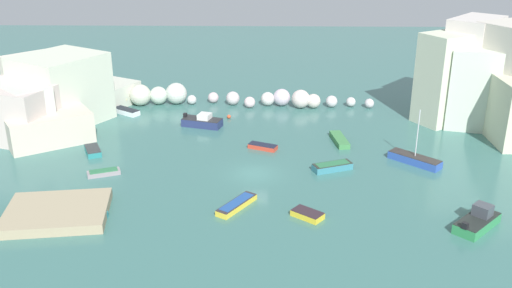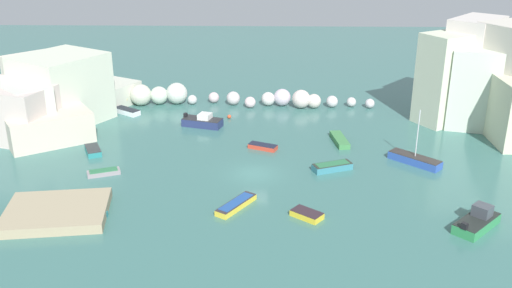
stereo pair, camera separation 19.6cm
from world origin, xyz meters
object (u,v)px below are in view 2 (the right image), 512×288
(moored_boat_0, at_px, (415,160))
(moored_boat_9, at_px, (203,121))
(moored_boat_1, at_px, (88,216))
(moored_boat_7, at_px, (340,140))
(moored_boat_2, at_px, (236,205))
(moored_boat_3, at_px, (307,214))
(moored_boat_11, at_px, (104,172))
(moored_boat_8, at_px, (93,150))
(channel_buoy, at_px, (229,117))
(moored_boat_5, at_px, (263,147))
(moored_boat_6, at_px, (127,111))
(moored_boat_4, at_px, (332,167))
(moored_boat_10, at_px, (477,221))
(stone_dock, at_px, (57,212))

(moored_boat_0, xyz_separation_m, moored_boat_9, (-22.18, 10.38, 0.16))
(moored_boat_1, height_order, moored_boat_7, moored_boat_7)
(moored_boat_2, distance_m, moored_boat_3, 6.03)
(moored_boat_11, bearing_deg, moored_boat_8, -85.66)
(channel_buoy, distance_m, moored_boat_5, 10.58)
(channel_buoy, relative_size, moored_boat_6, 0.13)
(moored_boat_5, relative_size, moored_boat_9, 0.65)
(moored_boat_4, bearing_deg, moored_boat_0, 170.43)
(moored_boat_8, bearing_deg, moored_boat_3, 33.88)
(channel_buoy, relative_size, moored_boat_7, 0.10)
(moored_boat_4, xyz_separation_m, moored_boat_9, (-13.88, 12.17, 0.22))
(moored_boat_8, distance_m, moored_boat_10, 37.40)
(moored_boat_6, bearing_deg, channel_buoy, -151.44)
(moored_boat_10, bearing_deg, moored_boat_5, 91.45)
(moored_boat_7, distance_m, moored_boat_11, 24.95)
(channel_buoy, bearing_deg, moored_boat_3, -71.88)
(moored_boat_10, bearing_deg, channel_buoy, 84.23)
(moored_boat_9, bearing_deg, channel_buoy, 60.55)
(moored_boat_0, bearing_deg, moored_boat_5, 30.09)
(moored_boat_6, bearing_deg, moored_boat_2, 156.80)
(moored_boat_3, relative_size, moored_boat_10, 0.63)
(stone_dock, distance_m, channel_buoy, 27.65)
(moored_boat_0, distance_m, moored_boat_5, 15.47)
(moored_boat_2, xyz_separation_m, moored_boat_8, (-15.47, 11.54, 0.01))
(moored_boat_0, relative_size, moored_boat_1, 1.90)
(moored_boat_1, xyz_separation_m, moored_boat_2, (11.83, 2.25, 0.05))
(moored_boat_8, height_order, moored_boat_9, moored_boat_9)
(stone_dock, bearing_deg, moored_boat_11, 79.12)
(moored_boat_0, height_order, moored_boat_5, moored_boat_0)
(moored_boat_3, height_order, moored_boat_7, moored_boat_7)
(moored_boat_6, distance_m, moored_boat_10, 43.57)
(moored_boat_2, bearing_deg, moored_boat_3, -71.75)
(moored_boat_6, height_order, moored_boat_9, moored_boat_9)
(moored_boat_5, height_order, moored_boat_8, moored_boat_8)
(channel_buoy, height_order, moored_boat_5, moored_boat_5)
(moored_boat_4, relative_size, moored_boat_9, 0.83)
(moored_boat_9, xyz_separation_m, moored_boat_10, (24.11, -22.89, -0.02))
(channel_buoy, height_order, moored_boat_7, moored_boat_7)
(moored_boat_5, height_order, moored_boat_6, moored_boat_6)
(stone_dock, xyz_separation_m, moored_boat_7, (24.84, 17.15, -0.13))
(moored_boat_7, bearing_deg, channel_buoy, -129.26)
(moored_boat_0, distance_m, moored_boat_1, 31.30)
(moored_boat_0, bearing_deg, moored_boat_4, 55.33)
(moored_boat_11, bearing_deg, moored_boat_10, 142.51)
(stone_dock, bearing_deg, moored_boat_2, 7.41)
(moored_boat_6, bearing_deg, moored_boat_10, 176.55)
(moored_boat_3, bearing_deg, moored_boat_4, 110.44)
(channel_buoy, distance_m, moored_boat_1, 26.91)
(moored_boat_4, height_order, moored_boat_7, moored_boat_4)
(channel_buoy, height_order, moored_boat_8, moored_boat_8)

